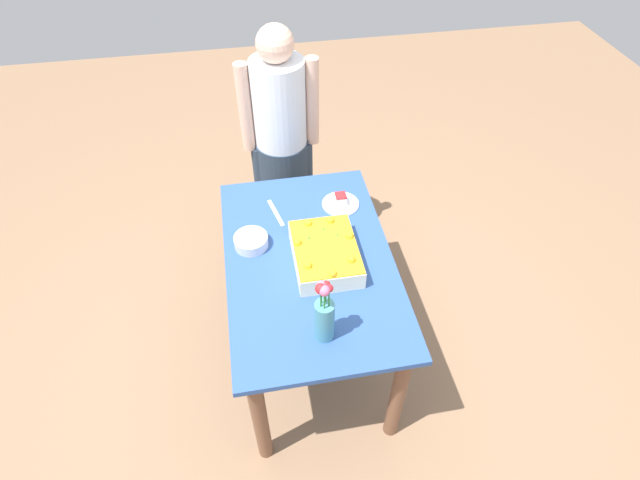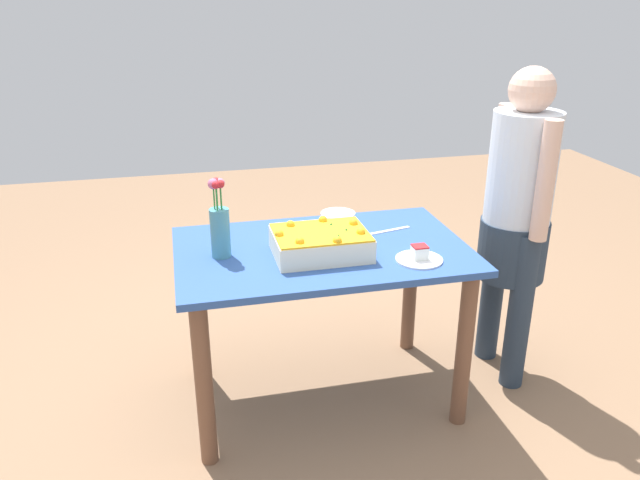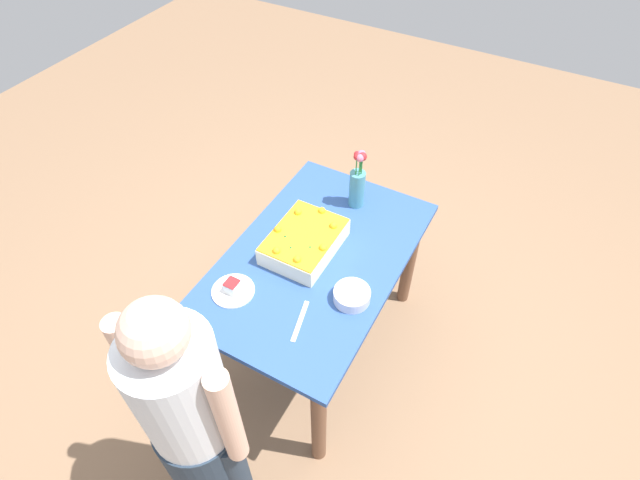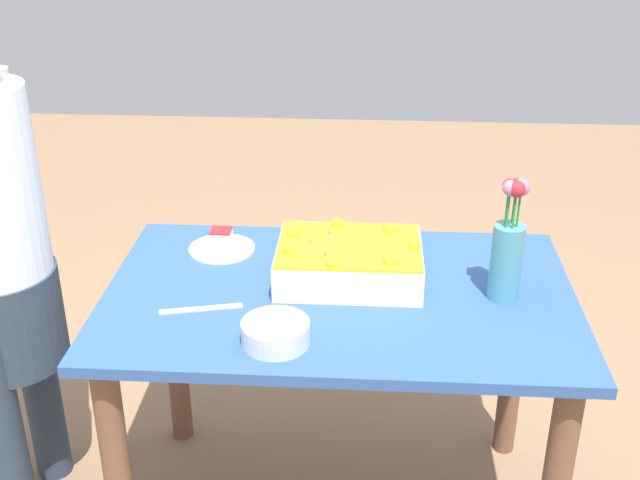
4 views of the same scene
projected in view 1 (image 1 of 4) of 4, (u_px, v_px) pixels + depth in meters
ground_plane at (311, 347)px, 2.89m from camera, size 8.00×8.00×0.00m
dining_table at (310, 279)px, 2.44m from camera, size 1.24×0.78×0.76m
sheet_cake at (325, 253)px, 2.30m from camera, size 0.39×0.29×0.13m
serving_plate_with_slice at (341, 202)px, 2.60m from camera, size 0.19×0.19×0.07m
cake_knife at (276, 213)px, 2.56m from camera, size 0.21×0.07×0.00m
flower_vase at (324, 315)px, 1.95m from camera, size 0.08×0.08×0.33m
fruit_bowl at (251, 241)px, 2.39m from camera, size 0.16×0.16×0.06m
person_standing at (281, 134)px, 2.91m from camera, size 0.31×0.45×1.49m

